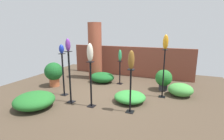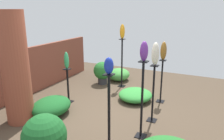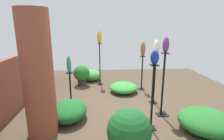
# 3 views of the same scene
# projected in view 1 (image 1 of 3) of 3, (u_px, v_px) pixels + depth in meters

# --- Properties ---
(ground_plane) EXTENTS (8.00, 8.00, 0.00)m
(ground_plane) POSITION_uv_depth(u_px,v_px,m) (104.00, 95.00, 5.74)
(ground_plane) COLOR #4C3D2D
(brick_wall_back) EXTENTS (5.60, 0.12, 1.34)m
(brick_wall_back) POSITION_uv_depth(u_px,v_px,m) (129.00, 61.00, 7.99)
(brick_wall_back) COLOR brown
(brick_wall_back) RESTS_ON ground
(brick_pillar) EXTENTS (0.57, 0.57, 2.38)m
(brick_pillar) POSITION_uv_depth(u_px,v_px,m) (95.00, 51.00, 7.42)
(brick_pillar) COLOR brown
(brick_pillar) RESTS_ON ground
(pedestal_amber) EXTENTS (0.20, 0.20, 1.51)m
(pedestal_amber) POSITION_uv_depth(u_px,v_px,m) (163.00, 76.00, 5.39)
(pedestal_amber) COLOR black
(pedestal_amber) RESTS_ON ground
(pedestal_violet) EXTENTS (0.20, 0.20, 1.50)m
(pedestal_violet) POSITION_uv_depth(u_px,v_px,m) (70.00, 79.00, 5.00)
(pedestal_violet) COLOR black
(pedestal_violet) RESTS_ON ground
(pedestal_bronze) EXTENTS (0.20, 0.20, 1.14)m
(pedestal_bronze) POSITION_uv_depth(u_px,v_px,m) (130.00, 93.00, 4.42)
(pedestal_bronze) COLOR black
(pedestal_bronze) RESTS_ON ground
(pedestal_cobalt) EXTENTS (0.20, 0.20, 1.36)m
(pedestal_cobalt) POSITION_uv_depth(u_px,v_px,m) (63.00, 76.00, 5.59)
(pedestal_cobalt) COLOR black
(pedestal_cobalt) RESTS_ON ground
(pedestal_jade) EXTENTS (0.20, 0.20, 0.91)m
(pedestal_jade) POSITION_uv_depth(u_px,v_px,m) (120.00, 74.00, 6.81)
(pedestal_jade) COLOR black
(pedestal_jade) RESTS_ON ground
(pedestal_ivory) EXTENTS (0.20, 0.20, 1.27)m
(pedestal_ivory) POSITION_uv_depth(u_px,v_px,m) (91.00, 86.00, 4.74)
(pedestal_ivory) COLOR black
(pedestal_ivory) RESTS_ON ground
(art_vase_amber) EXTENTS (0.16, 0.15, 0.44)m
(art_vase_amber) POSITION_uv_depth(u_px,v_px,m) (166.00, 42.00, 5.16)
(art_vase_amber) COLOR orange
(art_vase_amber) RESTS_ON pedestal_amber
(art_vase_violet) EXTENTS (0.14, 0.15, 0.35)m
(art_vase_violet) POSITION_uv_depth(u_px,v_px,m) (68.00, 45.00, 4.78)
(art_vase_violet) COLOR #6B2D8C
(art_vase_violet) RESTS_ON pedestal_violet
(art_vase_bronze) EXTENTS (0.16, 0.16, 0.47)m
(art_vase_bronze) POSITION_uv_depth(u_px,v_px,m) (131.00, 60.00, 4.22)
(art_vase_bronze) COLOR brown
(art_vase_bronze) RESTS_ON pedestal_bronze
(art_vase_cobalt) EXTENTS (0.15, 0.16, 0.28)m
(art_vase_cobalt) POSITION_uv_depth(u_px,v_px,m) (62.00, 49.00, 5.39)
(art_vase_cobalt) COLOR #192D9E
(art_vase_cobalt) RESTS_ON pedestal_cobalt
(art_vase_jade) EXTENTS (0.13, 0.12, 0.44)m
(art_vase_jade) POSITION_uv_depth(u_px,v_px,m) (120.00, 55.00, 6.65)
(art_vase_jade) COLOR #2D9356
(art_vase_jade) RESTS_ON pedestal_jade
(art_vase_ivory) EXTENTS (0.17, 0.15, 0.48)m
(art_vase_ivory) POSITION_uv_depth(u_px,v_px,m) (90.00, 53.00, 4.53)
(art_vase_ivory) COLOR beige
(art_vase_ivory) RESTS_ON pedestal_ivory
(potted_plant_walkway_edge) EXTENTS (0.67, 0.67, 0.91)m
(potted_plant_walkway_edge) POSITION_uv_depth(u_px,v_px,m) (54.00, 73.00, 6.51)
(potted_plant_walkway_edge) COLOR #B25B38
(potted_plant_walkway_edge) RESTS_ON ground
(potted_plant_mid_right) EXTENTS (0.57, 0.57, 0.74)m
(potted_plant_mid_right) POSITION_uv_depth(u_px,v_px,m) (164.00, 79.00, 6.07)
(potted_plant_mid_right) COLOR #2D2D33
(potted_plant_mid_right) RESTS_ON ground
(foliage_bed_east) EXTENTS (1.00, 0.82, 0.40)m
(foliage_bed_east) POSITION_uv_depth(u_px,v_px,m) (102.00, 77.00, 7.07)
(foliage_bed_east) COLOR #195923
(foliage_bed_east) RESTS_ON ground
(foliage_bed_west) EXTENTS (0.93, 0.89, 0.30)m
(foliage_bed_west) POSITION_uv_depth(u_px,v_px,m) (130.00, 97.00, 5.15)
(foliage_bed_west) COLOR #338C38
(foliage_bed_west) RESTS_ON ground
(foliage_bed_center) EXTENTS (0.78, 0.72, 0.41)m
(foliage_bed_center) POSITION_uv_depth(u_px,v_px,m) (180.00, 90.00, 5.61)
(foliage_bed_center) COLOR #479942
(foliage_bed_center) RESTS_ON ground
(foliage_bed_rear) EXTENTS (1.08, 1.10, 0.42)m
(foliage_bed_rear) POSITION_uv_depth(u_px,v_px,m) (34.00, 100.00, 4.75)
(foliage_bed_rear) COLOR #236B28
(foliage_bed_rear) RESTS_ON ground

